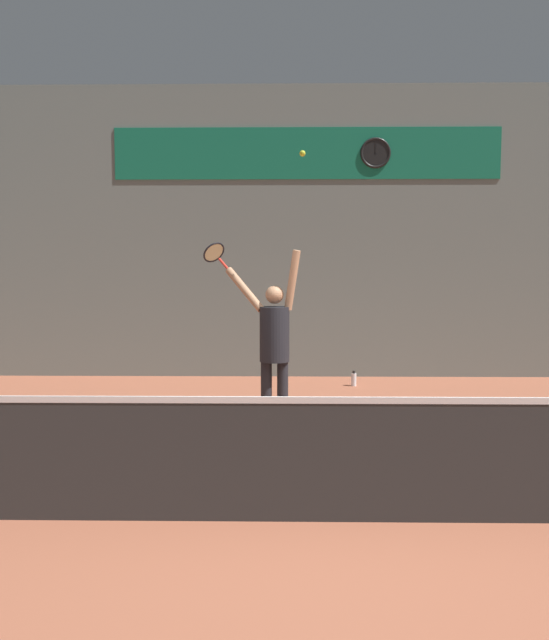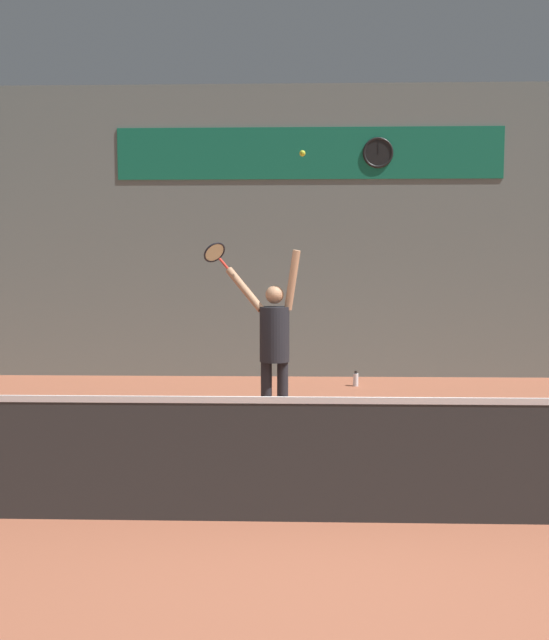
# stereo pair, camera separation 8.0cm
# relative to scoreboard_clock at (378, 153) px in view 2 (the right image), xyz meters

# --- Properties ---
(ground_plane) EXTENTS (18.00, 18.00, 0.00)m
(ground_plane) POSITION_rel_scoreboard_clock_xyz_m (-1.16, -5.10, -3.84)
(ground_plane) COLOR #9E563D
(back_wall) EXTENTS (18.00, 0.10, 5.00)m
(back_wall) POSITION_rel_scoreboard_clock_xyz_m (-1.16, 0.08, -1.34)
(back_wall) COLOR slate
(back_wall) RESTS_ON ground_plane
(sponsor_banner) EXTENTS (6.56, 0.02, 0.87)m
(sponsor_banner) POSITION_rel_scoreboard_clock_xyz_m (-1.16, 0.02, -0.00)
(sponsor_banner) COLOR #146B4C
(scoreboard_clock) EXTENTS (0.52, 0.05, 0.52)m
(scoreboard_clock) POSITION_rel_scoreboard_clock_xyz_m (0.00, 0.00, 0.00)
(scoreboard_clock) COLOR black
(court_net) EXTENTS (8.06, 0.07, 1.06)m
(court_net) POSITION_rel_scoreboard_clock_xyz_m (-1.16, -6.22, -3.34)
(court_net) COLOR #333333
(court_net) RESTS_ON ground_plane
(tennis_player) EXTENTS (0.93, 0.56, 2.11)m
(tennis_player) POSITION_rel_scoreboard_clock_xyz_m (-1.66, -3.56, -2.78)
(tennis_player) COLOR black
(tennis_player) RESTS_ON ground_plane
(tennis_racket) EXTENTS (0.39, 0.41, 0.36)m
(tennis_racket) POSITION_rel_scoreboard_clock_xyz_m (-2.40, -3.04, -1.76)
(tennis_racket) COLOR red
(tennis_ball) EXTENTS (0.07, 0.07, 0.07)m
(tennis_ball) POSITION_rel_scoreboard_clock_xyz_m (-1.34, -3.64, -0.65)
(tennis_ball) COLOR #CCDB2D
(water_bottle) EXTENTS (0.08, 0.08, 0.25)m
(water_bottle) POSITION_rel_scoreboard_clock_xyz_m (-0.42, -0.82, -3.73)
(water_bottle) COLOR silver
(water_bottle) RESTS_ON ground_plane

